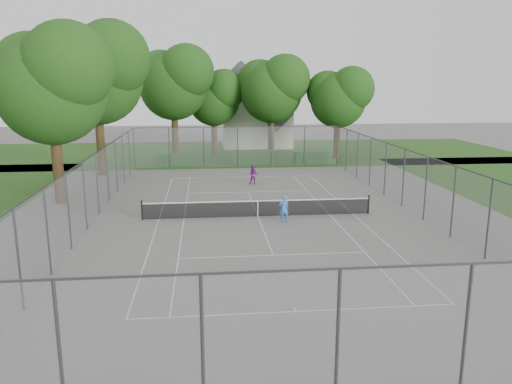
{
  "coord_description": "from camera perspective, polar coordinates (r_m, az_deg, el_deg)",
  "views": [
    {
      "loc": [
        -2.84,
        -26.9,
        7.46
      ],
      "look_at": [
        0.0,
        1.0,
        1.2
      ],
      "focal_mm": 35.0,
      "sensor_mm": 36.0,
      "label": 1
    }
  ],
  "objects": [
    {
      "name": "court_markings",
      "position": [
        28.06,
        0.21,
        -2.82
      ],
      "size": [
        11.03,
        23.83,
        0.01
      ],
      "color": "beige",
      "rests_on": "ground"
    },
    {
      "name": "tree_far_midleft",
      "position": [
        51.95,
        -4.78,
        10.87
      ],
      "size": [
        6.03,
        5.5,
        8.66
      ],
      "color": "#372514",
      "rests_on": "ground"
    },
    {
      "name": "hedge_right",
      "position": [
        46.88,
        6.42,
        3.96
      ],
      "size": [
        3.3,
        1.21,
        0.99
      ],
      "primitive_type": "cube",
      "color": "#194416",
      "rests_on": "ground"
    },
    {
      "name": "tree_side_front",
      "position": [
        32.71,
        -22.32,
        11.71
      ],
      "size": [
        7.58,
        6.92,
        10.89
      ],
      "color": "#372514",
      "rests_on": "ground"
    },
    {
      "name": "house",
      "position": [
        57.91,
        0.06,
        9.01
      ],
      "size": [
        7.7,
        5.96,
        9.58
      ],
      "color": "beige",
      "rests_on": "ground"
    },
    {
      "name": "hedge_left",
      "position": [
        45.75,
        -8.73,
        3.71
      ],
      "size": [
        4.14,
        1.24,
        1.04
      ],
      "primitive_type": "cube",
      "color": "#194416",
      "rests_on": "ground"
    },
    {
      "name": "hedge_mid",
      "position": [
        45.97,
        -0.46,
        4.02
      ],
      "size": [
        3.92,
        1.12,
        1.23
      ],
      "primitive_type": "cube",
      "color": "#194416",
      "rests_on": "ground"
    },
    {
      "name": "grass_far",
      "position": [
        53.5,
        -2.72,
        4.55
      ],
      "size": [
        60.0,
        20.0,
        0.0
      ],
      "primitive_type": "cube",
      "color": "#204614",
      "rests_on": "ground"
    },
    {
      "name": "girl_player",
      "position": [
        26.89,
        3.21,
        -1.91
      ],
      "size": [
        0.58,
        0.41,
        1.48
      ],
      "primitive_type": "imported",
      "rotation": [
        0.0,
        0.0,
        3.25
      ],
      "color": "#3978D8",
      "rests_on": "ground"
    },
    {
      "name": "tree_far_midright",
      "position": [
        50.12,
        1.89,
        11.93
      ],
      "size": [
        6.98,
        6.38,
        10.04
      ],
      "color": "#372514",
      "rests_on": "ground"
    },
    {
      "name": "perimeter_fence",
      "position": [
        27.64,
        0.21,
        0.78
      ],
      "size": [
        18.08,
        34.08,
        3.52
      ],
      "color": "#38383D",
      "rests_on": "ground"
    },
    {
      "name": "tennis_net",
      "position": [
        27.93,
        0.21,
        -1.82
      ],
      "size": [
        12.87,
        0.1,
        1.1
      ],
      "color": "black",
      "rests_on": "ground"
    },
    {
      "name": "tree_side_back",
      "position": [
        41.76,
        -17.73,
        13.12
      ],
      "size": [
        8.38,
        7.65,
        12.04
      ],
      "color": "#372514",
      "rests_on": "ground"
    },
    {
      "name": "woman_player",
      "position": [
        36.66,
        -0.3,
        1.99
      ],
      "size": [
        0.81,
        0.7,
        1.44
      ],
      "primitive_type": "imported",
      "rotation": [
        0.0,
        0.0,
        -0.25
      ],
      "color": "#782878",
      "rests_on": "ground"
    },
    {
      "name": "ground",
      "position": [
        28.06,
        0.21,
        -2.83
      ],
      "size": [
        120.0,
        120.0,
        0.0
      ],
      "primitive_type": "plane",
      "color": "#615F5D",
      "rests_on": "ground"
    },
    {
      "name": "tree_far_left",
      "position": [
        50.1,
        -9.33,
        12.49
      ],
      "size": [
        7.62,
        6.96,
        10.95
      ],
      "color": "#372514",
      "rests_on": "ground"
    },
    {
      "name": "tree_far_right",
      "position": [
        49.55,
        9.5,
        10.82
      ],
      "size": [
        6.17,
        5.63,
        8.86
      ],
      "color": "#372514",
      "rests_on": "ground"
    }
  ]
}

